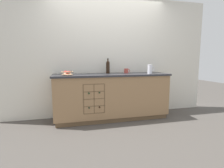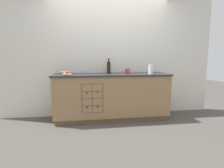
{
  "view_description": "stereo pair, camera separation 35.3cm",
  "coord_description": "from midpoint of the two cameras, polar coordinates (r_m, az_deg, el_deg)",
  "views": [
    {
      "loc": [
        -0.86,
        -3.39,
        1.21
      ],
      "look_at": [
        0.0,
        0.0,
        0.72
      ],
      "focal_mm": 28.0,
      "sensor_mm": 36.0,
      "label": 1
    },
    {
      "loc": [
        -0.52,
        -3.46,
        1.21
      ],
      "look_at": [
        0.0,
        0.0,
        0.72
      ],
      "focal_mm": 28.0,
      "sensor_mm": 36.0,
      "label": 2
    }
  ],
  "objects": [
    {
      "name": "back_wall",
      "position": [
        3.85,
        1.86,
        8.86
      ],
      "size": [
        4.68,
        0.06,
        2.55
      ],
      "primitive_type": "cube",
      "color": "silver",
      "rests_on": "ground_plane"
    },
    {
      "name": "standing_wine_bottle",
      "position": [
        3.67,
        1.69,
        5.69
      ],
      "size": [
        0.08,
        0.08,
        0.31
      ],
      "color": "black",
      "rests_on": "kitchen_island"
    },
    {
      "name": "ground_plane",
      "position": [
        3.7,
        2.78,
        -11.21
      ],
      "size": [
        14.0,
        14.0,
        0.0
      ],
      "primitive_type": "plane",
      "color": "#4C4742"
    },
    {
      "name": "white_pitcher",
      "position": [
        3.59,
        15.37,
        4.7
      ],
      "size": [
        0.15,
        0.1,
        0.19
      ],
      "color": "white",
      "rests_on": "kitchen_island"
    },
    {
      "name": "fruit_bowl",
      "position": [
        3.38,
        -11.57,
        3.7
      ],
      "size": [
        0.23,
        0.23,
        0.08
      ],
      "color": "tan",
      "rests_on": "kitchen_island"
    },
    {
      "name": "kitchen_island",
      "position": [
        3.57,
        2.78,
        -4.05
      ],
      "size": [
        2.32,
        0.63,
        0.93
      ],
      "color": "brown",
      "rests_on": "ground_plane"
    },
    {
      "name": "ceramic_mug",
      "position": [
        3.73,
        7.8,
        4.26
      ],
      "size": [
        0.13,
        0.09,
        0.1
      ],
      "color": "#B7473D",
      "rests_on": "kitchen_island"
    }
  ]
}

